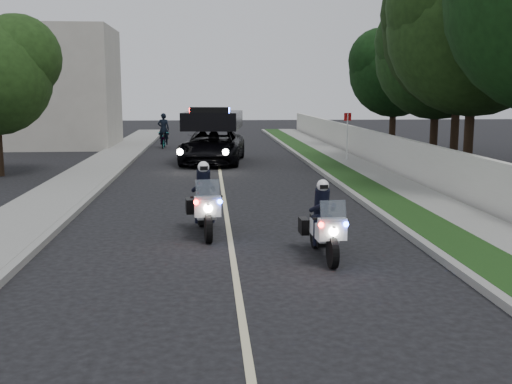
{
  "coord_description": "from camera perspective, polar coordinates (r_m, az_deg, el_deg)",
  "views": [
    {
      "loc": [
        -0.46,
        -11.38,
        3.3
      ],
      "look_at": [
        0.62,
        2.53,
        1.0
      ],
      "focal_mm": 42.94,
      "sensor_mm": 36.0,
      "label": 1
    }
  ],
  "objects": [
    {
      "name": "ground",
      "position": [
        11.86,
        -2.07,
        -6.81
      ],
      "size": [
        120.0,
        120.0,
        0.0
      ],
      "primitive_type": "plane",
      "color": "black",
      "rests_on": "ground"
    },
    {
      "name": "tree_right_b",
      "position": [
        25.13,
        19.0,
        1.3
      ],
      "size": [
        7.88,
        7.88,
        10.85
      ],
      "primitive_type": null,
      "rotation": [
        0.0,
        0.0,
        -0.24
      ],
      "color": "#1E3A13",
      "rests_on": "ground"
    },
    {
      "name": "curb_right",
      "position": [
        22.1,
        7.51,
        0.89
      ],
      "size": [
        0.2,
        60.0,
        0.15
      ],
      "primitive_type": "cube",
      "color": "gray",
      "rests_on": "ground"
    },
    {
      "name": "tree_left_near",
      "position": [
        26.15,
        -22.75,
        1.38
      ],
      "size": [
        5.24,
        5.24,
        7.42
      ],
      "primitive_type": null,
      "rotation": [
        0.0,
        0.0,
        0.2
      ],
      "color": "#214015",
      "rests_on": "ground"
    },
    {
      "name": "grass_verge",
      "position": [
        22.26,
        9.27,
        0.91
      ],
      "size": [
        1.2,
        60.0,
        0.16
      ],
      "primitive_type": "cube",
      "color": "#193814",
      "rests_on": "ground"
    },
    {
      "name": "tree_right_e",
      "position": [
        36.26,
        12.52,
        3.92
      ],
      "size": [
        6.68,
        6.68,
        8.51
      ],
      "primitive_type": null,
      "rotation": [
        0.0,
        0.0,
        0.39
      ],
      "color": "black",
      "rests_on": "ground"
    },
    {
      "name": "bicycle",
      "position": [
        36.58,
        -8.57,
        4.08
      ],
      "size": [
        0.64,
        1.82,
        0.95
      ],
      "primitive_type": "imported",
      "rotation": [
        0.0,
        0.0,
        -0.0
      ],
      "color": "black",
      "rests_on": "ground"
    },
    {
      "name": "sidewalk_left",
      "position": [
        22.14,
        -16.76,
        0.59
      ],
      "size": [
        2.0,
        60.0,
        0.16
      ],
      "primitive_type": "cube",
      "color": "gray",
      "rests_on": "ground"
    },
    {
      "name": "curb_left",
      "position": [
        21.93,
        -13.96,
        0.63
      ],
      "size": [
        0.2,
        60.0,
        0.15
      ],
      "primitive_type": "cube",
      "color": "gray",
      "rests_on": "ground"
    },
    {
      "name": "tree_right_d",
      "position": [
        29.78,
        16.11,
        2.63
      ],
      "size": [
        6.03,
        6.03,
        9.31
      ],
      "primitive_type": null,
      "rotation": [
        0.0,
        0.0,
        0.08
      ],
      "color": "#193812",
      "rests_on": "ground"
    },
    {
      "name": "sign_post",
      "position": [
        29.06,
        8.44,
        2.74
      ],
      "size": [
        0.45,
        0.45,
        2.39
      ],
      "primitive_type": null,
      "rotation": [
        0.0,
        0.0,
        0.24
      ],
      "color": "#9D0B10",
      "rests_on": "ground"
    },
    {
      "name": "building_far",
      "position": [
        38.58,
        -19.02,
        9.16
      ],
      "size": [
        8.0,
        6.0,
        7.0
      ],
      "primitive_type": "cube",
      "color": "#A8A396",
      "rests_on": "ground"
    },
    {
      "name": "property_wall",
      "position": [
        22.82,
        14.94,
        2.63
      ],
      "size": [
        0.22,
        60.0,
        1.5
      ],
      "primitive_type": "cube",
      "color": "beige",
      "rests_on": "ground"
    },
    {
      "name": "sidewalk_right",
      "position": [
        22.6,
        12.47,
        0.94
      ],
      "size": [
        1.4,
        60.0,
        0.16
      ],
      "primitive_type": "cube",
      "color": "gray",
      "rests_on": "ground"
    },
    {
      "name": "police_suv",
      "position": [
        28.62,
        -4.03,
        2.72
      ],
      "size": [
        3.34,
        6.03,
        2.8
      ],
      "primitive_type": "imported",
      "rotation": [
        0.0,
        0.0,
        -0.12
      ],
      "color": "black",
      "rests_on": "ground"
    },
    {
      "name": "police_moto_right",
      "position": [
        12.48,
        6.26,
        -6.04
      ],
      "size": [
        0.72,
        1.87,
        1.57
      ],
      "primitive_type": null,
      "rotation": [
        0.0,
        0.0,
        0.04
      ],
      "color": "silver",
      "rests_on": "ground"
    },
    {
      "name": "lane_marking",
      "position": [
        21.64,
        -3.18,
        0.59
      ],
      "size": [
        0.12,
        50.0,
        0.01
      ],
      "primitive_type": "cube",
      "color": "#BFB78C",
      "rests_on": "ground"
    },
    {
      "name": "cyclist",
      "position": [
        36.58,
        -8.57,
        4.08
      ],
      "size": [
        0.67,
        0.45,
        1.84
      ],
      "primitive_type": "imported",
      "rotation": [
        0.0,
        0.0,
        3.16
      ],
      "color": "black",
      "rests_on": "ground"
    },
    {
      "name": "tree_right_c",
      "position": [
        28.63,
        17.86,
        2.29
      ],
      "size": [
        7.42,
        7.42,
        11.11
      ],
      "primitive_type": null,
      "rotation": [
        0.0,
        0.0,
        -0.12
      ],
      "color": "black",
      "rests_on": "ground"
    },
    {
      "name": "police_moto_left",
      "position": [
        14.41,
        -4.78,
        -3.92
      ],
      "size": [
        0.89,
        2.06,
        1.7
      ],
      "primitive_type": null,
      "rotation": [
        0.0,
        0.0,
        0.1
      ],
      "color": "silver",
      "rests_on": "ground"
    }
  ]
}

